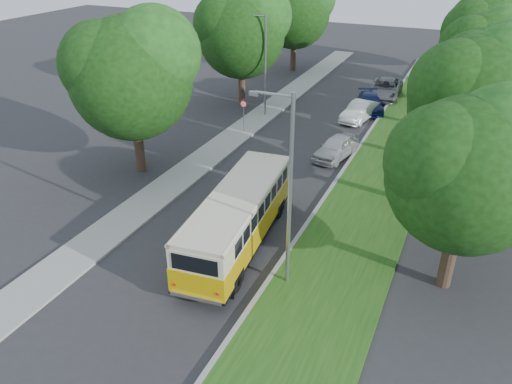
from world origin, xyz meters
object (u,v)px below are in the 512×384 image
at_px(vintage_bus, 238,219).
at_px(car_grey, 385,88).
at_px(lamppost_near, 288,188).
at_px(car_white, 359,111).
at_px(car_blue, 370,103).
at_px(car_silver, 336,147).
at_px(lamppost_far, 264,62).

xyz_separation_m(vintage_bus, car_grey, (1.56, 25.44, -0.63)).
height_order(lamppost_near, vintage_bus, lamppost_near).
height_order(car_white, car_grey, car_grey).
distance_m(lamppost_near, car_grey, 27.38).
relative_size(lamppost_near, car_blue, 1.83).
distance_m(car_silver, car_blue, 9.92).
distance_m(vintage_bus, car_grey, 25.50).
relative_size(lamppost_far, car_silver, 1.86).
bearing_deg(car_grey, car_silver, -94.35).
bearing_deg(lamppost_far, lamppost_near, -64.29).
relative_size(lamppost_near, car_silver, 1.99).
distance_m(vintage_bus, car_blue, 21.38).
bearing_deg(lamppost_near, car_white, 95.41).
distance_m(lamppost_near, vintage_bus, 4.48).
relative_size(lamppost_far, car_white, 1.80).
bearing_deg(car_grey, lamppost_far, -134.53).
distance_m(lamppost_far, car_grey, 11.94).
relative_size(car_blue, car_grey, 0.81).
xyz_separation_m(vintage_bus, car_blue, (1.20, 21.33, -0.74)).
relative_size(lamppost_far, vintage_bus, 0.81).
bearing_deg(car_blue, car_silver, -108.96).
bearing_deg(car_grey, vintage_bus, -96.72).
xyz_separation_m(car_silver, car_blue, (-0.08, 9.92, -0.05)).
bearing_deg(lamppost_near, car_silver, 97.05).
relative_size(car_silver, car_blue, 0.92).
bearing_deg(lamppost_near, car_blue, 94.21).
height_order(lamppost_near, car_blue, lamppost_near).
relative_size(lamppost_far, car_blue, 1.72).
height_order(lamppost_near, car_grey, lamppost_near).
height_order(car_white, car_blue, car_white).
bearing_deg(car_silver, lamppost_near, -71.35).
bearing_deg(car_blue, car_grey, 65.62).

